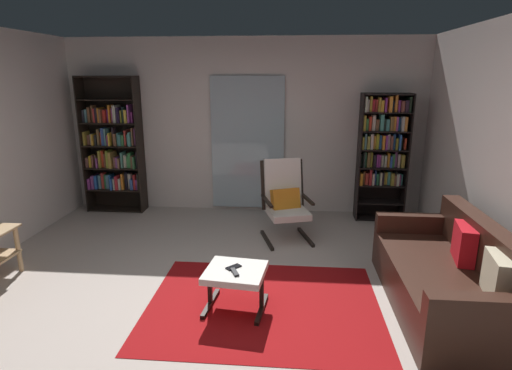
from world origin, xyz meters
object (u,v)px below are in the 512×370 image
ottoman (235,276)px  wall_clock (126,89)px  cell_phone (234,267)px  bookshelf_near_sofa (382,147)px  tv_remote (235,272)px  lounge_armchair (285,198)px  bookshelf_near_tv (114,148)px  leather_sofa (450,278)px

ottoman → wall_clock: bearing=125.6°
cell_phone → bookshelf_near_sofa: bearing=98.9°
cell_phone → tv_remote: bearing=-32.8°
lounge_armchair → bookshelf_near_sofa: bearing=32.0°
bookshelf_near_tv → ottoman: bearing=-50.3°
ottoman → tv_remote: size_ratio=3.97×
leather_sofa → cell_phone: bearing=-175.8°
ottoman → tv_remote: tv_remote is taller
ottoman → wall_clock: size_ratio=1.97×
cell_phone → wall_clock: 3.71m
lounge_armchair → tv_remote: bearing=-102.6°
bookshelf_near_sofa → leather_sofa: (0.15, -2.42, -0.77)m
leather_sofa → bookshelf_near_tv: bearing=148.9°
wall_clock → ottoman: bearing=-54.4°
lounge_armchair → cell_phone: (-0.43, -1.71, -0.14)m
lounge_armchair → cell_phone: lounge_armchair is taller
ottoman → cell_phone: (-0.02, 0.03, 0.07)m
bookshelf_near_tv → cell_phone: size_ratio=14.64×
ottoman → wall_clock: wall_clock is taller
leather_sofa → tv_remote: leather_sofa is taller
bookshelf_near_tv → wall_clock: 0.90m
bookshelf_near_tv → lounge_armchair: (2.63, -0.93, -0.45)m
bookshelf_near_sofa → cell_phone: (-1.79, -2.56, -0.67)m
lounge_armchair → ottoman: size_ratio=1.79×
bookshelf_near_sofa → bookshelf_near_tv: bearing=178.9°
wall_clock → bookshelf_near_tv: bearing=-148.8°
lounge_armchair → ottoman: bearing=-103.2°
tv_remote → cell_phone: bearing=78.7°
leather_sofa → ottoman: 1.93m
bookshelf_near_sofa → ottoman: (-1.77, -2.60, -0.74)m
cell_phone → wall_clock: wall_clock is taller
bookshelf_near_sofa → leather_sofa: size_ratio=0.99×
lounge_armchair → ottoman: lounge_armchair is taller
ottoman → tv_remote: 0.10m
tv_remote → cell_phone: 0.11m
cell_phone → bookshelf_near_tv: bearing=173.7°
wall_clock → leather_sofa: bearing=-33.8°
tv_remote → bookshelf_near_sofa: bearing=31.8°
bookshelf_near_sofa → wall_clock: wall_clock is taller
bookshelf_near_tv → leather_sofa: size_ratio=1.11×
leather_sofa → lounge_armchair: lounge_armchair is taller
bookshelf_near_sofa → lounge_armchair: bookshelf_near_sofa is taller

